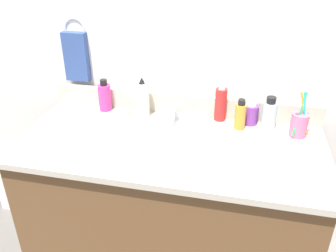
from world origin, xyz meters
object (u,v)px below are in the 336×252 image
Objects in this scene: bottle_gel_clear at (269,115)px; bottle_spray_red at (221,103)px; bottle_oil_amber at (240,116)px; faucet at (176,115)px; cup_pink at (299,124)px; soap_bar at (123,112)px; hand_towel at (76,57)px; bottle_cream_purple at (250,114)px; bottle_lotion_white at (142,99)px; bottle_soap_pink at (105,97)px.

bottle_spray_red is at bearing 167.12° from bottle_gel_clear.
bottle_gel_clear is at bearing 8.65° from bottle_oil_amber.
cup_pink is (0.49, -0.02, 0.03)m from faucet.
bottle_oil_amber is 0.69× the size of cup_pink.
hand_towel is at bearing 159.33° from soap_bar.
bottle_gel_clear is 2.23× the size of soap_bar.
hand_towel is 1.54× the size of bottle_gel_clear.
bottle_gel_clear is at bearing -6.07° from hand_towel.
soap_bar is (-0.74, 0.03, -0.04)m from cup_pink.
bottle_cream_purple is 0.55× the size of bottle_lotion_white.
bottle_soap_pink is at bearing 175.77° from cup_pink.
bottle_gel_clear is 0.08m from bottle_cream_purple.
bottle_oil_amber is 0.23m from cup_pink.
hand_towel is at bearing 171.74° from bottle_oil_amber.
bottle_cream_purple is (0.79, -0.05, -0.17)m from hand_towel.
bottle_spray_red is 0.96× the size of bottle_lotion_white.
bottle_spray_red is at bearing 176.82° from bottle_cream_purple.
soap_bar is (-0.62, 0.00, -0.05)m from bottle_gel_clear.
soap_bar is at bearing -174.05° from bottle_spray_red.
bottle_oil_amber is at bearing -126.37° from bottle_cream_purple.
bottle_spray_red is at bearing 143.96° from bottle_oil_amber.
soap_bar is at bearing 179.88° from bottle_gel_clear.
cup_pink is at bearing -2.23° from faucet.
bottle_soap_pink is 0.64m from bottle_cream_purple.
bottle_spray_red is 0.33m from bottle_lotion_white.
soap_bar is at bearing -176.15° from bottle_cream_purple.
hand_towel is at bearing 173.93° from bottle_gel_clear.
bottle_lotion_white is at bearing 176.86° from bottle_oil_amber.
bottle_spray_red reaches higher than soap_bar.
faucet is 0.38m from bottle_gel_clear.
bottle_spray_red reaches higher than bottle_oil_amber.
bottle_lotion_white is at bearing 173.61° from faucet.
bottle_cream_purple is at bearing 159.76° from cup_pink.
bottle_lotion_white is (-0.42, 0.02, 0.02)m from bottle_oil_amber.
cup_pink is (0.98, -0.12, -0.17)m from hand_towel.
bottle_soap_pink is at bearing 175.44° from bottle_oil_amber.
bottle_soap_pink reaches higher than bottle_cream_purple.
bottle_gel_clear is 0.53m from bottle_lotion_white.
bottle_cream_purple reaches higher than soap_bar.
bottle_cream_purple is 1.53× the size of soap_bar.
bottle_gel_clear reaches higher than bottle_oil_amber.
cup_pink is (0.11, -0.03, -0.01)m from bottle_gel_clear.
bottle_oil_amber reaches higher than soap_bar.
bottle_spray_red reaches higher than faucet.
hand_towel reaches higher than bottle_soap_pink.
bottle_gel_clear is at bearing -28.13° from bottle_cream_purple.
bottle_gel_clear is 1.11× the size of bottle_oil_amber.
hand_towel is 0.77m from bottle_oil_amber.
bottle_soap_pink is at bearing 172.23° from bottle_lotion_white.
soap_bar is (0.09, -0.03, -0.05)m from bottle_soap_pink.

